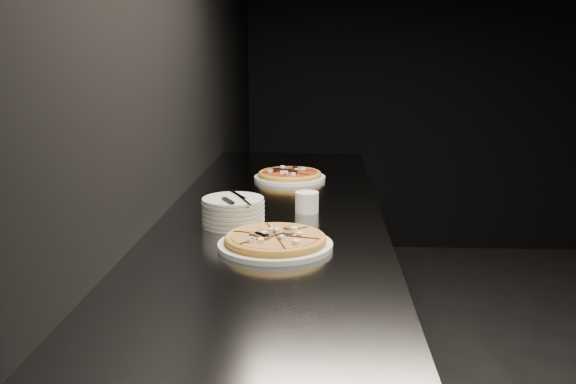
{
  "coord_description": "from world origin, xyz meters",
  "views": [
    {
      "loc": [
        -1.97,
        -2.17,
        1.47
      ],
      "look_at": [
        -2.08,
        -0.03,
        0.99
      ],
      "focal_mm": 40.0,
      "sensor_mm": 36.0,
      "label": 1
    }
  ],
  "objects_px": {
    "cutlery": "(235,198)",
    "pizza_tomato": "(290,175)",
    "pizza_mushroom": "(275,241)",
    "counter": "(275,330)",
    "ramekin": "(307,201)",
    "plate_stack": "(233,211)"
  },
  "relations": [
    {
      "from": "pizza_mushroom",
      "to": "plate_stack",
      "type": "xyz_separation_m",
      "value": [
        -0.15,
        0.23,
        0.02
      ]
    },
    {
      "from": "pizza_mushroom",
      "to": "cutlery",
      "type": "xyz_separation_m",
      "value": [
        -0.14,
        0.22,
        0.07
      ]
    },
    {
      "from": "counter",
      "to": "plate_stack",
      "type": "height_order",
      "value": "plate_stack"
    },
    {
      "from": "pizza_mushroom",
      "to": "pizza_tomato",
      "type": "height_order",
      "value": "pizza_mushroom"
    },
    {
      "from": "plate_stack",
      "to": "cutlery",
      "type": "height_order",
      "value": "cutlery"
    },
    {
      "from": "pizza_tomato",
      "to": "plate_stack",
      "type": "height_order",
      "value": "plate_stack"
    },
    {
      "from": "pizza_tomato",
      "to": "plate_stack",
      "type": "distance_m",
      "value": 0.74
    },
    {
      "from": "plate_stack",
      "to": "counter",
      "type": "bearing_deg",
      "value": 61.59
    },
    {
      "from": "pizza_tomato",
      "to": "ramekin",
      "type": "xyz_separation_m",
      "value": [
        0.09,
        -0.55,
        0.02
      ]
    },
    {
      "from": "pizza_tomato",
      "to": "ramekin",
      "type": "relative_size",
      "value": 4.18
    },
    {
      "from": "counter",
      "to": "ramekin",
      "type": "height_order",
      "value": "ramekin"
    },
    {
      "from": "pizza_tomato",
      "to": "ramekin",
      "type": "bearing_deg",
      "value": -81.1
    },
    {
      "from": "pizza_mushroom",
      "to": "ramekin",
      "type": "xyz_separation_m",
      "value": [
        0.08,
        0.41,
        0.02
      ]
    },
    {
      "from": "counter",
      "to": "pizza_mushroom",
      "type": "xyz_separation_m",
      "value": [
        0.04,
        -0.44,
        0.48
      ]
    },
    {
      "from": "counter",
      "to": "pizza_mushroom",
      "type": "height_order",
      "value": "pizza_mushroom"
    },
    {
      "from": "counter",
      "to": "plate_stack",
      "type": "xyz_separation_m",
      "value": [
        -0.11,
        -0.21,
        0.5
      ]
    },
    {
      "from": "pizza_mushroom",
      "to": "pizza_tomato",
      "type": "distance_m",
      "value": 0.96
    },
    {
      "from": "plate_stack",
      "to": "ramekin",
      "type": "xyz_separation_m",
      "value": [
        0.23,
        0.17,
        -0.01
      ]
    },
    {
      "from": "plate_stack",
      "to": "ramekin",
      "type": "bearing_deg",
      "value": 37.28
    },
    {
      "from": "pizza_mushroom",
      "to": "ramekin",
      "type": "relative_size",
      "value": 4.38
    },
    {
      "from": "cutlery",
      "to": "pizza_tomato",
      "type": "bearing_deg",
      "value": 51.09
    },
    {
      "from": "pizza_tomato",
      "to": "ramekin",
      "type": "distance_m",
      "value": 0.56
    }
  ]
}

